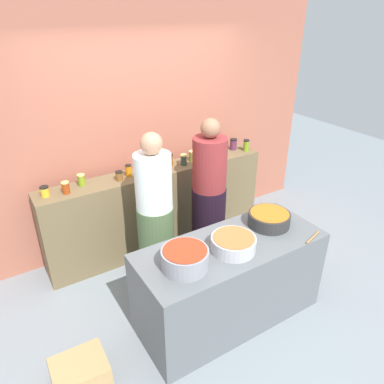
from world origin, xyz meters
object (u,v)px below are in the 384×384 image
(preserve_jar_11, at_px, (209,152))
(preserve_jar_14, at_px, (246,145))
(preserve_jar_2, at_px, (81,180))
(preserve_jar_8, at_px, (184,160))
(preserve_jar_4, at_px, (128,171))
(preserve_jar_9, at_px, (193,156))
(preserve_jar_12, at_px, (219,147))
(preserve_jar_3, at_px, (119,176))
(preserve_jar_0, at_px, (45,191))
(preserve_jar_1, at_px, (66,188))
(preserve_jar_13, at_px, (233,144))
(cooking_pot_center, at_px, (233,244))
(cooking_pot_right, at_px, (269,219))
(bread_crate, at_px, (80,373))
(cooking_pot_left, at_px, (185,259))
(cook_with_tongs, at_px, (155,220))
(preserve_jar_5, at_px, (142,168))
(preserve_jar_10, at_px, (205,155))
(preserve_jar_7, at_px, (169,160))
(preserve_jar_6, at_px, (155,164))
(cook_in_cap, at_px, (209,201))
(wooden_spoon, at_px, (313,237))

(preserve_jar_11, relative_size, preserve_jar_14, 0.78)
(preserve_jar_2, distance_m, preserve_jar_8, 1.17)
(preserve_jar_4, bearing_deg, preserve_jar_9, 0.11)
(preserve_jar_12, bearing_deg, preserve_jar_3, -175.50)
(preserve_jar_0, relative_size, preserve_jar_4, 0.80)
(preserve_jar_1, height_order, preserve_jar_13, preserve_jar_13)
(preserve_jar_4, distance_m, preserve_jar_8, 0.67)
(preserve_jar_3, height_order, cooking_pot_center, preserve_jar_3)
(cooking_pot_right, bearing_deg, bread_crate, -178.96)
(preserve_jar_4, distance_m, preserve_jar_12, 1.26)
(preserve_jar_0, height_order, cooking_pot_left, preserve_jar_0)
(cooking_pot_left, bearing_deg, cook_with_tongs, 79.05)
(preserve_jar_5, distance_m, cooking_pot_center, 1.50)
(preserve_jar_8, bearing_deg, preserve_jar_3, 179.92)
(preserve_jar_0, bearing_deg, preserve_jar_9, 0.27)
(preserve_jar_9, height_order, cook_with_tongs, cook_with_tongs)
(preserve_jar_0, xyz_separation_m, cooking_pot_center, (1.18, -1.47, -0.17))
(preserve_jar_8, bearing_deg, cook_with_tongs, -139.98)
(preserve_jar_1, height_order, preserve_jar_4, preserve_jar_4)
(preserve_jar_1, bearing_deg, preserve_jar_14, -0.53)
(preserve_jar_8, relative_size, cooking_pot_left, 0.34)
(preserve_jar_1, distance_m, cooking_pot_center, 1.74)
(preserve_jar_11, relative_size, bread_crate, 0.27)
(bread_crate, bearing_deg, preserve_jar_11, 33.14)
(preserve_jar_4, bearing_deg, preserve_jar_2, 175.13)
(preserve_jar_10, distance_m, preserve_jar_11, 0.14)
(preserve_jar_2, bearing_deg, preserve_jar_7, -1.11)
(preserve_jar_9, distance_m, bread_crate, 2.53)
(preserve_jar_4, height_order, cooking_pot_right, preserve_jar_4)
(preserve_jar_9, distance_m, cooking_pot_left, 1.77)
(preserve_jar_12, distance_m, cook_with_tongs, 1.45)
(preserve_jar_10, xyz_separation_m, bread_crate, (-2.03, -1.33, -0.95))
(preserve_jar_1, relative_size, bread_crate, 0.30)
(preserve_jar_4, height_order, preserve_jar_6, preserve_jar_4)
(bread_crate, bearing_deg, preserve_jar_3, 54.62)
(preserve_jar_2, distance_m, preserve_jar_6, 0.83)
(preserve_jar_4, height_order, preserve_jar_12, preserve_jar_12)
(preserve_jar_3, distance_m, preserve_jar_7, 0.65)
(preserve_jar_13, bearing_deg, preserve_jar_9, -175.45)
(preserve_jar_1, bearing_deg, preserve_jar_2, 26.91)
(preserve_jar_4, distance_m, cook_in_cap, 0.93)
(preserve_jar_10, distance_m, preserve_jar_13, 0.52)
(preserve_jar_7, relative_size, preserve_jar_13, 0.99)
(cooking_pot_center, distance_m, wooden_spoon, 0.75)
(cooking_pot_center, bearing_deg, preserve_jar_3, 106.55)
(preserve_jar_6, distance_m, preserve_jar_11, 0.75)
(preserve_jar_1, relative_size, preserve_jar_4, 0.94)
(preserve_jar_9, relative_size, cooking_pot_left, 0.34)
(preserve_jar_0, xyz_separation_m, wooden_spoon, (1.88, -1.71, -0.22))
(preserve_jar_5, xyz_separation_m, cook_in_cap, (0.51, -0.57, -0.31))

